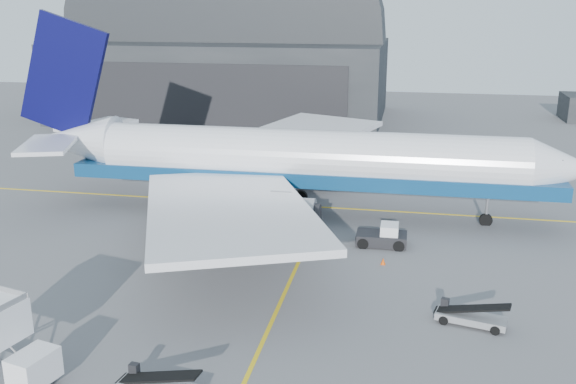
% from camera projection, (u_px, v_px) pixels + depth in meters
% --- Properties ---
extents(ground, '(200.00, 200.00, 0.00)m').
position_uv_depth(ground, '(279.00, 305.00, 39.53)').
color(ground, '#565659').
rests_on(ground, ground).
extents(taxi_lines, '(80.00, 42.12, 0.02)m').
position_uv_depth(taxi_lines, '(311.00, 235.00, 51.45)').
color(taxi_lines, yellow).
rests_on(taxi_lines, ground).
extents(hangar, '(50.00, 28.30, 28.00)m').
position_uv_depth(hangar, '(226.00, 57.00, 101.90)').
color(hangar, black).
rests_on(hangar, ground).
extents(airliner, '(49.67, 48.17, 17.43)m').
position_uv_depth(airliner, '(287.00, 160.00, 55.36)').
color(airliner, white).
rests_on(airliner, ground).
extents(pushback_tug, '(3.84, 2.26, 1.77)m').
position_uv_depth(pushback_tug, '(383.00, 237.00, 49.10)').
color(pushback_tug, black).
rests_on(pushback_tug, ground).
extents(belt_loader_b, '(4.31, 2.25, 1.61)m').
position_uv_depth(belt_loader_b, '(470.00, 317.00, 37.06)').
color(belt_loader_b, gray).
rests_on(belt_loader_b, ground).
extents(traffic_cone, '(0.34, 0.34, 0.49)m').
position_uv_depth(traffic_cone, '(383.00, 261.00, 45.63)').
color(traffic_cone, '#DA4806').
rests_on(traffic_cone, ground).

